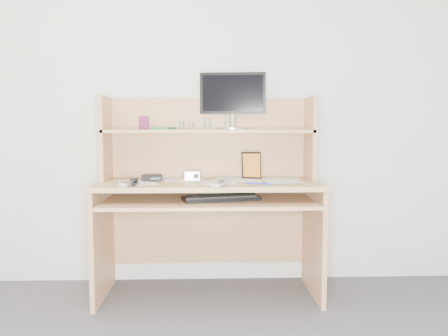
{
  "coord_description": "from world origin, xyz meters",
  "views": [
    {
      "loc": [
        0.0,
        -1.3,
        1.08
      ],
      "look_at": [
        0.1,
        1.43,
        0.84
      ],
      "focal_mm": 35.0,
      "sensor_mm": 36.0,
      "label": 1
    }
  ],
  "objects_px": {
    "game_case": "(251,165)",
    "monitor": "(233,99)",
    "desk": "(209,188)",
    "keyboard": "(221,198)",
    "tv_remote": "(221,184)"
  },
  "relations": [
    {
      "from": "keyboard",
      "to": "tv_remote",
      "type": "height_order",
      "value": "tv_remote"
    },
    {
      "from": "desk",
      "to": "keyboard",
      "type": "distance_m",
      "value": 0.23
    },
    {
      "from": "game_case",
      "to": "monitor",
      "type": "relative_size",
      "value": 0.4
    },
    {
      "from": "desk",
      "to": "tv_remote",
      "type": "xyz_separation_m",
      "value": [
        0.07,
        -0.32,
        0.07
      ]
    },
    {
      "from": "desk",
      "to": "monitor",
      "type": "xyz_separation_m",
      "value": [
        0.17,
        0.17,
        0.6
      ]
    },
    {
      "from": "desk",
      "to": "keyboard",
      "type": "height_order",
      "value": "desk"
    },
    {
      "from": "game_case",
      "to": "monitor",
      "type": "distance_m",
      "value": 0.48
    },
    {
      "from": "keyboard",
      "to": "game_case",
      "type": "relative_size",
      "value": 2.76
    },
    {
      "from": "game_case",
      "to": "tv_remote",
      "type": "bearing_deg",
      "value": -109.03
    },
    {
      "from": "desk",
      "to": "tv_remote",
      "type": "bearing_deg",
      "value": -77.72
    },
    {
      "from": "keyboard",
      "to": "tv_remote",
      "type": "xyz_separation_m",
      "value": [
        -0.01,
        -0.11,
        0.1
      ]
    },
    {
      "from": "tv_remote",
      "to": "desk",
      "type": "bearing_deg",
      "value": 123.9
    },
    {
      "from": "desk",
      "to": "tv_remote",
      "type": "distance_m",
      "value": 0.34
    },
    {
      "from": "game_case",
      "to": "monitor",
      "type": "xyz_separation_m",
      "value": [
        -0.12,
        0.16,
        0.44
      ]
    },
    {
      "from": "desk",
      "to": "tv_remote",
      "type": "height_order",
      "value": "desk"
    }
  ]
}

